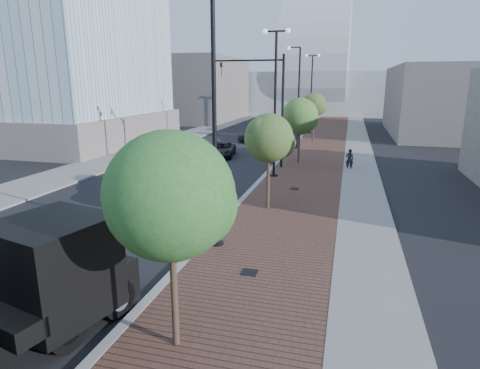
# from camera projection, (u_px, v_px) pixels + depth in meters

# --- Properties ---
(sidewalk) EXTENTS (7.00, 140.00, 0.12)m
(sidewalk) POSITION_uv_depth(u_px,v_px,m) (331.00, 141.00, 42.77)
(sidewalk) COLOR #4C2D23
(sidewalk) RESTS_ON ground
(concrete_strip) EXTENTS (2.40, 140.00, 0.13)m
(concrete_strip) POSITION_uv_depth(u_px,v_px,m) (358.00, 142.00, 42.09)
(concrete_strip) COLOR slate
(concrete_strip) RESTS_ON ground
(curb) EXTENTS (0.30, 140.00, 0.14)m
(curb) POSITION_uv_depth(u_px,v_px,m) (298.00, 140.00, 43.65)
(curb) COLOR gray
(curb) RESTS_ON ground
(west_sidewalk) EXTENTS (4.00, 140.00, 0.12)m
(west_sidewalk) POSITION_uv_depth(u_px,v_px,m) (187.00, 136.00, 46.93)
(west_sidewalk) COLOR slate
(west_sidewalk) RESTS_ON ground
(white_sedan) EXTENTS (2.45, 5.09, 1.61)m
(white_sedan) POSITION_uv_depth(u_px,v_px,m) (146.00, 183.00, 21.82)
(white_sedan) COLOR white
(white_sedan) RESTS_ON ground
(dark_car_mid) EXTENTS (2.63, 4.56, 1.20)m
(dark_car_mid) POSITION_uv_depth(u_px,v_px,m) (222.00, 150.00, 34.02)
(dark_car_mid) COLOR black
(dark_car_mid) RESTS_ON ground
(dark_car_far) EXTENTS (3.23, 5.39, 1.46)m
(dark_car_far) POSITION_uv_depth(u_px,v_px,m) (255.00, 134.00, 43.18)
(dark_car_far) COLOR black
(dark_car_far) RESTS_ON ground
(pedestrian) EXTENTS (0.61, 0.44, 1.54)m
(pedestrian) POSITION_uv_depth(u_px,v_px,m) (349.00, 160.00, 28.73)
(pedestrian) COLOR black
(pedestrian) RESTS_ON ground
(streetlight_1) EXTENTS (1.44, 0.56, 9.21)m
(streetlight_1) POSITION_uv_depth(u_px,v_px,m) (212.00, 133.00, 14.40)
(streetlight_1) COLOR black
(streetlight_1) RESTS_ON ground
(streetlight_2) EXTENTS (1.72, 0.56, 9.28)m
(streetlight_2) POSITION_uv_depth(u_px,v_px,m) (275.00, 103.00, 25.49)
(streetlight_2) COLOR black
(streetlight_2) RESTS_ON ground
(streetlight_3) EXTENTS (1.44, 0.56, 9.21)m
(streetlight_3) POSITION_uv_depth(u_px,v_px,m) (297.00, 102.00, 36.86)
(streetlight_3) COLOR black
(streetlight_3) RESTS_ON ground
(streetlight_4) EXTENTS (1.72, 0.56, 9.28)m
(streetlight_4) POSITION_uv_depth(u_px,v_px,m) (311.00, 93.00, 47.94)
(streetlight_4) COLOR black
(streetlight_4) RESTS_ON ground
(traffic_mast) EXTENTS (5.09, 0.20, 8.00)m
(traffic_mast) POSITION_uv_depth(u_px,v_px,m) (270.00, 99.00, 28.48)
(traffic_mast) COLOR black
(traffic_mast) RESTS_ON ground
(tree_0) EXTENTS (2.84, 2.84, 5.17)m
(tree_0) POSITION_uv_depth(u_px,v_px,m) (172.00, 196.00, 8.67)
(tree_0) COLOR #382619
(tree_0) RESTS_ON ground
(tree_1) EXTENTS (2.37, 2.32, 4.73)m
(tree_1) POSITION_uv_depth(u_px,v_px,m) (270.00, 138.00, 19.01)
(tree_1) COLOR #382619
(tree_1) RESTS_ON ground
(tree_2) EXTENTS (2.75, 2.75, 5.01)m
(tree_2) POSITION_uv_depth(u_px,v_px,m) (300.00, 116.00, 30.22)
(tree_2) COLOR #382619
(tree_2) RESTS_ON ground
(tree_3) EXTENTS (2.48, 2.45, 5.09)m
(tree_3) POSITION_uv_depth(u_px,v_px,m) (315.00, 105.00, 41.39)
(tree_3) COLOR #382619
(tree_3) RESTS_ON ground
(tower_podium) EXTENTS (19.00, 19.00, 3.00)m
(tower_podium) POSITION_uv_depth(u_px,v_px,m) (58.00, 128.00, 41.87)
(tower_podium) COLOR slate
(tower_podium) RESTS_ON ground
(convention_center) EXTENTS (50.00, 30.00, 50.00)m
(convention_center) POSITION_uv_depth(u_px,v_px,m) (317.00, 83.00, 84.80)
(convention_center) COLOR #9FA5A9
(convention_center) RESTS_ON ground
(commercial_block_nw) EXTENTS (14.00, 20.00, 10.00)m
(commercial_block_nw) POSITION_uv_depth(u_px,v_px,m) (193.00, 89.00, 66.20)
(commercial_block_nw) COLOR #645E5A
(commercial_block_nw) RESTS_ON ground
(commercial_block_ne) EXTENTS (12.00, 22.00, 8.00)m
(commercial_block_ne) POSITION_uv_depth(u_px,v_px,m) (445.00, 101.00, 48.00)
(commercial_block_ne) COLOR #655F5B
(commercial_block_ne) RESTS_ON ground
(utility_cover_1) EXTENTS (0.50, 0.50, 0.02)m
(utility_cover_1) POSITION_uv_depth(u_px,v_px,m) (250.00, 272.00, 13.09)
(utility_cover_1) COLOR black
(utility_cover_1) RESTS_ON sidewalk
(utility_cover_2) EXTENTS (0.50, 0.50, 0.02)m
(utility_cover_2) POSITION_uv_depth(u_px,v_px,m) (295.00, 189.00, 23.38)
(utility_cover_2) COLOR black
(utility_cover_2) RESTS_ON sidewalk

